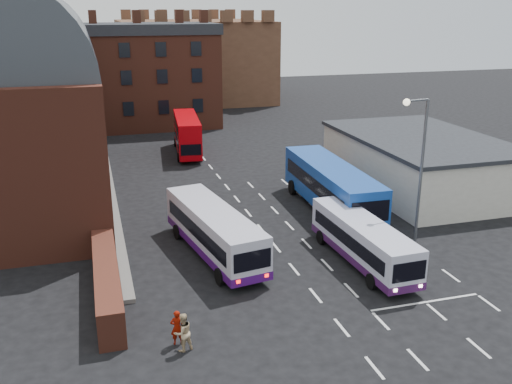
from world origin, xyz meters
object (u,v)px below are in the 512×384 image
object	(u,v)px
bus_white_outbound	(214,229)
pedestrian_red	(177,327)
bus_blue	(331,185)
street_lamp	(418,158)
pedestrian_beige	(183,332)
bus_white_inbound	(363,239)
bus_red_double	(187,134)

from	to	relation	value
bus_white_outbound	pedestrian_red	xyz separation A→B (m)	(-3.58, -8.76, -0.87)
bus_blue	street_lamp	distance (m)	8.05
bus_blue	pedestrian_beige	xyz separation A→B (m)	(-13.08, -14.38, -1.14)
bus_white_inbound	bus_blue	xyz separation A→B (m)	(1.77, 8.57, 0.51)
pedestrian_beige	bus_red_double	bearing A→B (deg)	-119.22
bus_white_outbound	pedestrian_red	world-z (taller)	bus_white_outbound
bus_blue	pedestrian_red	size ratio (longest dim) A/B	7.71
bus_red_double	street_lamp	bearing A→B (deg)	115.52
bus_blue	street_lamp	xyz separation A→B (m)	(2.50, -6.81, 3.49)
bus_white_outbound	bus_blue	xyz separation A→B (m)	(9.66, 5.07, 0.33)
bus_blue	street_lamp	bearing A→B (deg)	111.63
bus_red_double	pedestrian_beige	distance (m)	34.58
pedestrian_red	pedestrian_beige	distance (m)	0.58
bus_white_inbound	street_lamp	distance (m)	6.10
bus_blue	pedestrian_red	distance (m)	19.18
bus_white_outbound	pedestrian_beige	size ratio (longest dim) A/B	6.13
bus_white_outbound	bus_red_double	xyz separation A→B (m)	(2.72, 24.70, 0.32)
pedestrian_beige	street_lamp	bearing A→B (deg)	-173.08
bus_white_inbound	pedestrian_beige	bearing A→B (deg)	25.06
street_lamp	pedestrian_beige	world-z (taller)	street_lamp
street_lamp	bus_blue	bearing A→B (deg)	110.18
bus_white_outbound	bus_white_inbound	xyz separation A→B (m)	(7.90, -3.50, -0.17)
bus_red_double	bus_blue	bearing A→B (deg)	115.33
bus_red_double	pedestrian_red	world-z (taller)	bus_red_double
bus_white_outbound	street_lamp	size ratio (longest dim) A/B	1.17
street_lamp	bus_red_double	bearing A→B (deg)	109.66
bus_red_double	pedestrian_beige	world-z (taller)	bus_red_double
bus_white_inbound	pedestrian_beige	world-z (taller)	bus_white_inbound
bus_blue	pedestrian_red	world-z (taller)	bus_blue
bus_white_outbound	street_lamp	bearing A→B (deg)	-17.69
bus_blue	pedestrian_beige	size ratio (longest dim) A/B	7.21
bus_white_outbound	street_lamp	xyz separation A→B (m)	(12.16, -1.74, 3.82)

